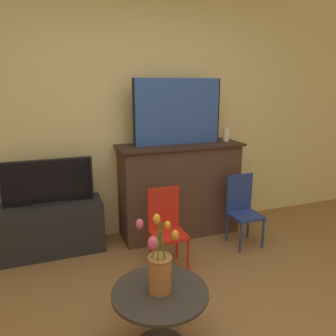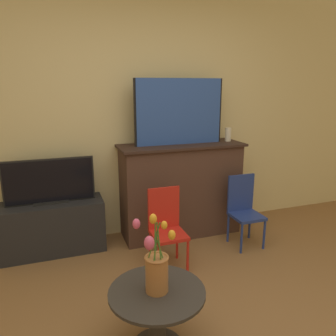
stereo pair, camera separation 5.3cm
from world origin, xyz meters
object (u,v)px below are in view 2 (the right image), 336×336
chair_blue (244,207)px  vase_tulips (156,268)px  painting (179,112)px  tv_monitor (49,182)px  chair_red (166,224)px

chair_blue → vase_tulips: size_ratio=1.41×
painting → chair_blue: bearing=-40.4°
tv_monitor → chair_blue: size_ratio=1.15×
vase_tulips → painting: bearing=64.3°
tv_monitor → chair_red: size_ratio=1.15×
tv_monitor → chair_blue: 1.97m
painting → vase_tulips: 1.90m
chair_blue → tv_monitor: bearing=165.8°
chair_red → chair_blue: same height
chair_red → chair_blue: 0.92m
painting → chair_blue: 1.20m
painting → vase_tulips: (-0.75, -1.56, -0.78)m
chair_red → vase_tulips: 1.04m
chair_blue → vase_tulips: vase_tulips is taller
chair_red → tv_monitor: bearing=147.6°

